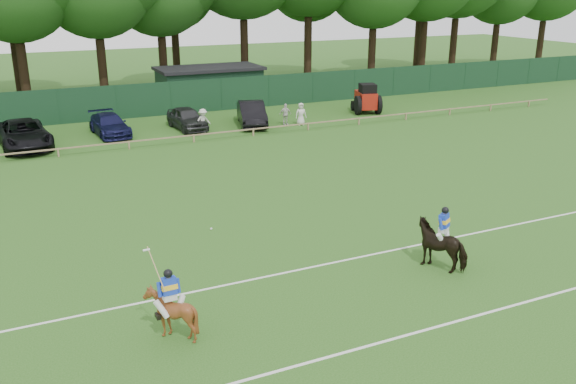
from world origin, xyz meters
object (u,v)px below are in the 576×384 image
horse_dark (442,245)px  spectator_right (301,114)px  utility_shed (210,85)px  sedan_navy (110,125)px  hatch_grey (187,118)px  horse_chestnut (171,313)px  spectator_left (203,121)px  estate_black (252,114)px  suv_black (24,134)px  tractor (366,99)px  spectator_mid (285,114)px  polo_ball (211,229)px

horse_dark → spectator_right: (5.59, 22.45, -0.04)m
spectator_right → utility_shed: size_ratio=0.19×
sedan_navy → hatch_grey: hatch_grey is taller
horse_chestnut → spectator_right: size_ratio=0.94×
sedan_navy → spectator_left: spectator_left is taller
estate_black → horse_chestnut: bearing=-100.9°
suv_black → sedan_navy: suv_black is taller
suv_black → tractor: (24.29, 0.33, 0.25)m
sedan_navy → spectator_mid: bearing=-14.7°
utility_shed → spectator_mid: bearing=-77.0°
horse_dark → hatch_grey: size_ratio=0.45×
spectator_left → hatch_grey: bearing=97.3°
hatch_grey → estate_black: bearing=-14.1°
horse_dark → polo_ball: bearing=-78.1°
polo_ball → spectator_left: bearing=73.5°
spectator_right → polo_ball: size_ratio=17.32×
spectator_left → tractor: bearing=-9.5°
suv_black → horse_chestnut: bearing=-89.2°
spectator_mid → tractor: tractor is taller
horse_chestnut → sedan_navy: (2.60, 25.41, -0.05)m
horse_chestnut → estate_black: size_ratio=0.30×
tractor → polo_ball: bearing=-119.9°
sedan_navy → spectator_left: (5.71, -1.97, 0.12)m
sedan_navy → spectator_right: 12.90m
suv_black → spectator_mid: 16.92m
horse_chestnut → spectator_right: (15.25, 22.90, 0.05)m
sedan_navy → tractor: bearing=-7.2°
horse_dark → spectator_mid: size_ratio=1.30×
spectator_left → sedan_navy: bearing=146.4°
hatch_grey → polo_ball: bearing=-108.1°
spectator_mid → polo_ball: 19.64m
suv_black → estate_black: size_ratio=1.19×
spectator_right → tractor: bearing=26.6°
hatch_grey → utility_shed: 9.33m
suv_black → utility_shed: size_ratio=0.70×
horse_dark → sedan_navy: (-7.05, 24.96, -0.13)m
estate_black → utility_shed: size_ratio=0.59×
spectator_right → utility_shed: utility_shed is taller
sedan_navy → spectator_left: bearing=-23.9°
horse_dark → polo_ball: horse_dark is taller
horse_dark → hatch_grey: horse_dark is taller
spectator_mid → polo_ball: (-10.83, -16.37, -0.70)m
horse_chestnut → spectator_right: bearing=-126.3°
suv_black → sedan_navy: (5.22, 1.12, -0.14)m
utility_shed → polo_ball: bearing=-108.0°
horse_dark → spectator_right: bearing=-135.4°
hatch_grey → estate_black: size_ratio=0.88×
horse_chestnut → hatch_grey: 26.18m
horse_chestnut → suv_black: size_ratio=0.25×
polo_ball → tractor: bearing=44.0°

